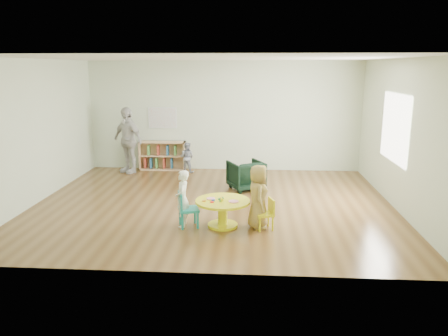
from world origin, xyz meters
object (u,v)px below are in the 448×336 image
at_px(activity_table, 223,208).
at_px(adult_caretaker, 128,140).
at_px(armchair, 246,175).
at_px(kid_chair_right, 267,213).
at_px(kid_chair_left, 186,208).
at_px(bookshelf, 162,156).
at_px(child_right, 258,197).
at_px(toddler, 187,157).
at_px(child_left, 183,199).

height_order(activity_table, adult_caretaker, adult_caretaker).
bearing_deg(activity_table, armchair, 81.57).
bearing_deg(armchair, kid_chair_right, 73.22).
xyz_separation_m(kid_chair_left, bookshelf, (-1.28, 4.17, 0.04)).
relative_size(kid_chair_right, armchair, 0.74).
xyz_separation_m(activity_table, bookshelf, (-1.89, 4.10, 0.05)).
relative_size(kid_chair_left, armchair, 0.86).
xyz_separation_m(kid_chair_left, adult_caretaker, (-2.07, 3.80, 0.51)).
bearing_deg(kid_chair_right, bookshelf, 14.55).
distance_m(bookshelf, adult_caretaker, 0.99).
bearing_deg(child_right, armchair, 1.14).
bearing_deg(kid_chair_right, armchair, -8.45).
bearing_deg(adult_caretaker, child_right, -14.96).
bearing_deg(toddler, child_left, 115.16).
height_order(kid_chair_left, kid_chair_right, kid_chair_left).
bearing_deg(kid_chair_left, activity_table, 78.72).
relative_size(activity_table, kid_chair_right, 1.77).
distance_m(activity_table, toddler, 4.02).
bearing_deg(kid_chair_left, armchair, 140.62).
bearing_deg(child_left, toddler, -177.89).
xyz_separation_m(kid_chair_right, armchair, (-0.39, 2.41, 0.04)).
bearing_deg(toddler, kid_chair_left, 115.96).
distance_m(armchair, child_left, 2.59).
distance_m(armchair, adult_caretaker, 3.37).
height_order(toddler, adult_caretaker, adult_caretaker).
height_order(kid_chair_right, child_right, child_right).
bearing_deg(toddler, kid_chair_right, 133.78).
distance_m(child_left, toddler, 3.92).
relative_size(toddler, adult_caretaker, 0.46).
distance_m(child_left, adult_caretaker, 4.28).
distance_m(kid_chair_right, toddler, 4.36).
distance_m(toddler, adult_caretaker, 1.56).
bearing_deg(child_left, kid_chair_left, 58.72).
height_order(activity_table, armchair, armchair).
xyz_separation_m(armchair, toddler, (-1.54, 1.50, 0.07)).
distance_m(armchair, child_right, 2.38).
distance_m(activity_table, kid_chair_left, 0.62).
distance_m(kid_chair_left, bookshelf, 4.36).
bearing_deg(bookshelf, activity_table, -65.26).
height_order(activity_table, kid_chair_right, kid_chair_right).
distance_m(child_left, child_right, 1.27).
bearing_deg(bookshelf, child_left, -73.64).
bearing_deg(adult_caretaker, kid_chair_right, -14.18).
relative_size(armchair, toddler, 0.91).
height_order(activity_table, bookshelf, bookshelf).
distance_m(kid_chair_left, child_left, 0.17).
bearing_deg(child_left, child_right, 85.48).
distance_m(activity_table, armchair, 2.36).
bearing_deg(bookshelf, adult_caretaker, -154.73).
height_order(bookshelf, child_right, child_right).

